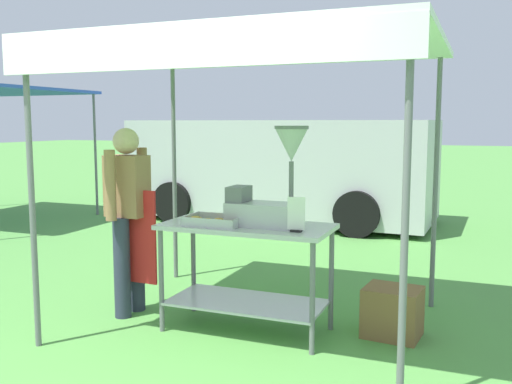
# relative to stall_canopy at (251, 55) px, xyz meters

# --- Properties ---
(ground_plane) EXTENTS (70.00, 70.00, 0.00)m
(ground_plane) POSITION_rel_stall_canopy_xyz_m (-0.23, 4.68, -2.18)
(ground_plane) COLOR #519342
(stall_canopy) EXTENTS (2.84, 2.25, 2.26)m
(stall_canopy) POSITION_rel_stall_canopy_xyz_m (0.00, 0.00, 0.00)
(stall_canopy) COLOR slate
(stall_canopy) RESTS_ON ground
(donut_cart) EXTENTS (1.34, 0.64, 0.86)m
(donut_cart) POSITION_rel_stall_canopy_xyz_m (-0.00, -0.10, -1.55)
(donut_cart) COLOR #B7B7BC
(donut_cart) RESTS_ON ground
(donut_tray) EXTENTS (0.45, 0.30, 0.07)m
(donut_tray) POSITION_rel_stall_canopy_xyz_m (-0.23, -0.22, -1.29)
(donut_tray) COLOR #B7B7BC
(donut_tray) RESTS_ON donut_cart
(donut_fryer) EXTENTS (0.63, 0.28, 0.77)m
(donut_fryer) POSITION_rel_stall_canopy_xyz_m (0.21, -0.11, -1.03)
(donut_fryer) COLOR #B7B7BC
(donut_fryer) RESTS_ON donut_cart
(menu_sign) EXTENTS (0.13, 0.05, 0.26)m
(menu_sign) POSITION_rel_stall_canopy_xyz_m (0.46, -0.25, -1.20)
(menu_sign) COLOR black
(menu_sign) RESTS_ON donut_cart
(vendor) EXTENTS (0.46, 0.53, 1.61)m
(vendor) POSITION_rel_stall_canopy_xyz_m (-1.10, -0.10, -1.27)
(vendor) COLOR #2D3347
(vendor) RESTS_ON ground
(supply_crate) EXTENTS (0.45, 0.39, 0.39)m
(supply_crate) POSITION_rel_stall_canopy_xyz_m (1.10, 0.20, -1.98)
(supply_crate) COLOR brown
(supply_crate) RESTS_ON ground
(van_silver) EXTENTS (5.05, 2.22, 1.69)m
(van_silver) POSITION_rel_stall_canopy_xyz_m (-1.50, 4.94, -1.30)
(van_silver) COLOR #BCBCC1
(van_silver) RESTS_ON ground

